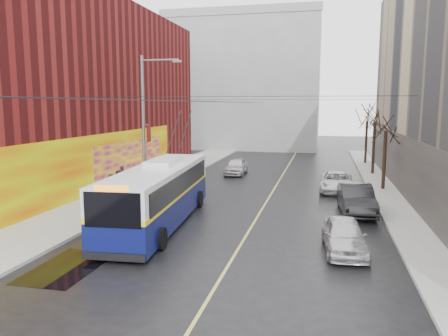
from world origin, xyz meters
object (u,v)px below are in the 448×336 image
(tree_mid, at_px, (375,113))
(pedestrian_c, at_px, (112,187))
(following_car, at_px, (236,166))
(pedestrian_b, at_px, (120,186))
(trolleybus, at_px, (159,194))
(pedestrian_a, at_px, (123,177))
(tree_near, at_px, (386,119))
(tree_far, at_px, (367,113))
(parked_car_b, at_px, (356,199))
(streetlight_pole, at_px, (146,123))
(parked_car_a, at_px, (344,235))
(parked_car_c, at_px, (336,182))

(tree_mid, height_order, pedestrian_c, tree_mid)
(following_car, bearing_deg, pedestrian_b, -111.71)
(pedestrian_b, distance_m, pedestrian_c, 0.77)
(trolleybus, distance_m, pedestrian_a, 9.34)
(tree_near, distance_m, trolleybus, 17.12)
(tree_far, height_order, parked_car_b, tree_far)
(streetlight_pole, relative_size, parked_car_b, 1.86)
(pedestrian_c, bearing_deg, parked_car_a, -174.27)
(streetlight_pole, distance_m, pedestrian_a, 5.05)
(tree_mid, distance_m, following_car, 12.52)
(following_car, xyz_separation_m, pedestrian_a, (-6.30, -8.91, 0.25))
(tree_near, bearing_deg, parked_car_b, -107.90)
(trolleybus, distance_m, parked_car_b, 10.87)
(tree_mid, height_order, pedestrian_a, tree_mid)
(tree_near, height_order, pedestrian_a, tree_near)
(tree_near, bearing_deg, streetlight_pole, -158.38)
(tree_mid, height_order, trolleybus, tree_mid)
(following_car, bearing_deg, tree_near, -23.43)
(streetlight_pole, xyz_separation_m, tree_far, (15.14, 20.00, 0.30))
(tree_far, xyz_separation_m, following_car, (-11.45, -9.22, -4.45))
(trolleybus, bearing_deg, parked_car_a, -18.65)
(tree_near, relative_size, tree_far, 0.97)
(trolleybus, xyz_separation_m, following_car, (0.70, 16.35, -0.87))
(tree_mid, distance_m, parked_car_b, 14.93)
(streetlight_pole, distance_m, tree_near, 16.28)
(parked_car_b, bearing_deg, pedestrian_b, 178.39)
(pedestrian_b, bearing_deg, tree_near, -52.07)
(parked_car_a, xyz_separation_m, pedestrian_b, (-13.02, 6.17, 0.38))
(pedestrian_a, bearing_deg, parked_car_a, -114.54)
(trolleybus, bearing_deg, pedestrian_b, 132.08)
(pedestrian_a, bearing_deg, parked_car_c, -68.18)
(parked_car_b, bearing_deg, trolleybus, -159.64)
(parked_car_b, height_order, following_car, parked_car_b)
(tree_mid, xyz_separation_m, parked_car_a, (-3.20, -20.86, -4.55))
(parked_car_a, height_order, pedestrian_c, pedestrian_c)
(trolleybus, distance_m, parked_car_c, 13.97)
(parked_car_b, bearing_deg, parked_car_c, 94.24)
(tree_mid, bearing_deg, parked_car_b, -99.22)
(pedestrian_b, bearing_deg, trolleybus, -121.05)
(tree_far, bearing_deg, tree_near, -90.00)
(tree_mid, bearing_deg, parked_car_a, -98.72)
(pedestrian_a, height_order, pedestrian_c, pedestrian_a)
(tree_mid, height_order, tree_far, tree_mid)
(pedestrian_b, bearing_deg, parked_car_c, -49.83)
(streetlight_pole, xyz_separation_m, pedestrian_a, (-2.61, 1.87, -3.90))
(parked_car_b, relative_size, pedestrian_b, 2.60)
(tree_near, xyz_separation_m, trolleybus, (-12.15, -11.57, -3.41))
(tree_far, bearing_deg, following_car, -141.16)
(parked_car_b, xyz_separation_m, pedestrian_c, (-14.63, -0.32, 0.14))
(streetlight_pole, distance_m, parked_car_b, 13.52)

